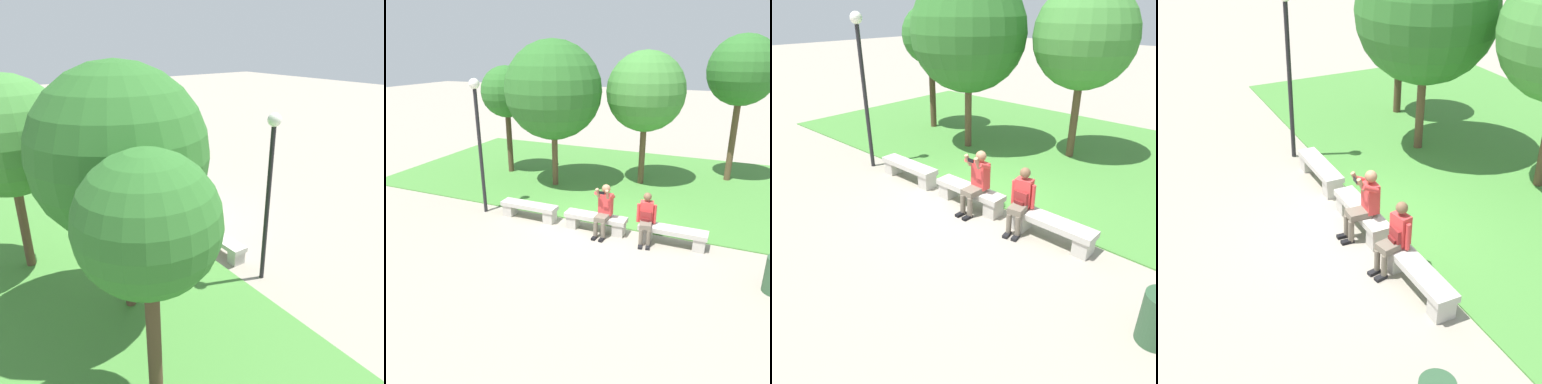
{
  "view_description": "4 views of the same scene",
  "coord_description": "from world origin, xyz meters",
  "views": [
    {
      "loc": [
        -8.46,
        5.45,
        5.14
      ],
      "look_at": [
        -0.17,
        -0.42,
        0.96
      ],
      "focal_mm": 35.0,
      "sensor_mm": 36.0,
      "label": 1
    },
    {
      "loc": [
        3.08,
        -8.41,
        4.48
      ],
      "look_at": [
        -0.48,
        -0.05,
        1.04
      ],
      "focal_mm": 35.0,
      "sensor_mm": 36.0,
      "label": 2
    },
    {
      "loc": [
        4.74,
        -5.39,
        3.93
      ],
      "look_at": [
        0.46,
        -0.69,
        0.74
      ],
      "focal_mm": 35.0,
      "sensor_mm": 36.0,
      "label": 3
    },
    {
      "loc": [
        7.5,
        -3.82,
        5.59
      ],
      "look_at": [
        0.11,
        -0.29,
        0.9
      ],
      "focal_mm": 50.0,
      "sensor_mm": 36.0,
      "label": 4
    }
  ],
  "objects": [
    {
      "name": "ground_plane",
      "position": [
        0.0,
        0.0,
        0.0
      ],
      "size": [
        80.0,
        80.0,
        0.0
      ],
      "primitive_type": "plane",
      "color": "gray"
    },
    {
      "name": "grass_strip",
      "position": [
        0.0,
        4.38,
        0.01
      ],
      "size": [
        17.65,
        8.0,
        0.03
      ],
      "primitive_type": "cube",
      "color": "#478438",
      "rests_on": "ground"
    },
    {
      "name": "bench_main",
      "position": [
        -2.0,
        0.0,
        0.29
      ],
      "size": [
        1.65,
        0.4,
        0.45
      ],
      "color": "#B7B2A8",
      "rests_on": "ground"
    },
    {
      "name": "bench_near",
      "position": [
        0.0,
        0.0,
        0.29
      ],
      "size": [
        1.65,
        0.4,
        0.45
      ],
      "color": "#B7B2A8",
      "rests_on": "ground"
    },
    {
      "name": "bench_mid",
      "position": [
        2.0,
        0.0,
        0.29
      ],
      "size": [
        1.65,
        0.4,
        0.45
      ],
      "color": "#B7B2A8",
      "rests_on": "ground"
    },
    {
      "name": "person_photographer",
      "position": [
        0.25,
        -0.08,
        0.74
      ],
      "size": [
        0.48,
        0.73,
        1.32
      ],
      "color": "black",
      "rests_on": "ground"
    },
    {
      "name": "person_distant",
      "position": [
        1.35,
        -0.06,
        0.67
      ],
      "size": [
        0.47,
        0.71,
        1.26
      ],
      "color": "black",
      "rests_on": "ground"
    },
    {
      "name": "backpack",
      "position": [
        1.34,
        -0.01,
        0.63
      ],
      "size": [
        0.28,
        0.24,
        0.43
      ],
      "color": "maroon",
      "rests_on": "bench_mid"
    },
    {
      "name": "tree_behind_wall",
      "position": [
        0.17,
        4.16,
        3.2
      ],
      "size": [
        2.62,
        2.62,
        4.53
      ],
      "color": "brown",
      "rests_on": "ground"
    },
    {
      "name": "tree_left_background",
      "position": [
        -4.87,
        3.55,
        3.04
      ],
      "size": [
        1.85,
        1.85,
        4.0
      ],
      "color": "#4C3826",
      "rests_on": "ground"
    },
    {
      "name": "tree_far_back",
      "position": [
        -2.57,
        2.83,
        3.26
      ],
      "size": [
        3.19,
        3.19,
        4.86
      ],
      "color": "brown",
      "rests_on": "ground"
    },
    {
      "name": "trash_bin",
      "position": [
        4.2,
        -1.15,
        0.38
      ],
      "size": [
        0.44,
        0.44,
        0.75
      ],
      "primitive_type": "cylinder",
      "color": "#2D5133",
      "rests_on": "ground"
    },
    {
      "name": "lamp_post",
      "position": [
        -3.45,
        -0.08,
        2.5
      ],
      "size": [
        0.28,
        0.28,
        3.81
      ],
      "color": "black",
      "rests_on": "ground"
    }
  ]
}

